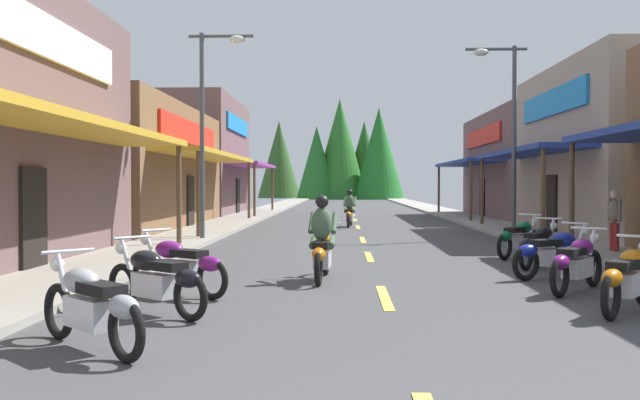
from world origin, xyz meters
TOP-DOWN VIEW (x-y plane):
  - ground at (0.00, 34.87)m, footprint 9.09×99.75m
  - sidewalk_left at (-5.67, 34.87)m, footprint 2.24×99.75m
  - sidewalk_right at (5.67, 34.87)m, footprint 2.24×99.75m
  - centerline_dashes at (0.00, 37.25)m, footprint 0.16×72.58m
  - storefront_left_middle at (-11.12, 25.28)m, footprint 10.55×13.78m
  - storefront_left_far at (-11.15, 38.10)m, footprint 10.59×10.83m
  - storefront_right_far at (9.77, 34.47)m, footprint 7.84×12.10m
  - streetlamp_left at (-4.66, 18.66)m, footprint 1.99×0.30m
  - streetlamp_right at (4.66, 20.32)m, footprint 1.99×0.30m
  - motorcycle_parked_right_0 at (3.24, 6.99)m, footprint 1.39×1.76m
  - motorcycle_parked_right_1 at (3.16, 8.82)m, footprint 1.41×1.73m
  - motorcycle_parked_right_2 at (3.31, 10.53)m, footprint 1.90×1.17m
  - motorcycle_parked_right_3 at (3.53, 12.27)m, footprint 1.37×1.77m
  - motorcycle_parked_right_4 at (3.60, 14.24)m, footprint 1.49×1.67m
  - motorcycle_parked_left_0 at (-3.30, 4.61)m, footprint 1.63×1.54m
  - motorcycle_parked_left_1 at (-3.16, 6.66)m, footprint 1.73×1.42m
  - motorcycle_parked_left_2 at (-3.23, 8.30)m, footprint 1.83×1.28m
  - rider_cruising_lead at (-1.02, 10.06)m, footprint 0.60×2.14m
  - rider_cruising_trailing at (-0.34, 26.33)m, footprint 0.60×2.14m
  - pedestrian_by_shop at (6.07, 14.80)m, footprint 0.30×0.57m
  - treeline_backdrop at (-0.00, 84.85)m, footprint 18.97×12.89m

SIDE VIEW (x-z plane):
  - ground at x=0.00m, z-range -0.10..0.00m
  - centerline_dashes at x=0.00m, z-range 0.00..0.01m
  - sidewalk_left at x=-5.67m, z-range 0.00..0.12m
  - sidewalk_right at x=5.67m, z-range 0.00..0.12m
  - motorcycle_parked_right_0 at x=3.24m, z-range -0.03..1.01m
  - motorcycle_parked_right_1 at x=3.16m, z-range -0.03..1.01m
  - motorcycle_parked_right_2 at x=3.31m, z-range -0.03..1.01m
  - motorcycle_parked_right_3 at x=3.53m, z-range -0.03..1.01m
  - motorcycle_parked_right_4 at x=3.60m, z-range -0.03..1.01m
  - motorcycle_parked_left_0 at x=-3.30m, z-range -0.03..1.01m
  - motorcycle_parked_left_1 at x=-3.16m, z-range -0.03..1.01m
  - motorcycle_parked_left_2 at x=-3.23m, z-range -0.03..1.01m
  - rider_cruising_lead at x=-1.02m, z-range -0.13..1.44m
  - rider_cruising_trailing at x=-0.34m, z-range -0.13..1.44m
  - pedestrian_by_shop at x=6.07m, z-range 0.12..1.74m
  - storefront_left_middle at x=-11.12m, z-range 0.00..4.92m
  - storefront_right_far at x=9.77m, z-range 0.00..5.49m
  - storefront_left_far at x=-11.15m, z-range 0.00..6.69m
  - streetlamp_right at x=4.66m, z-range 0.93..7.19m
  - streetlamp_left at x=-4.66m, z-range 0.93..7.32m
  - treeline_backdrop at x=0.00m, z-range -0.94..11.47m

